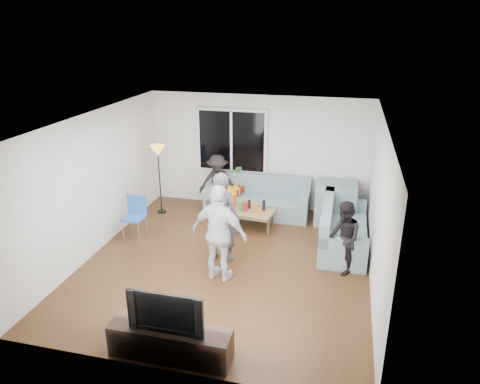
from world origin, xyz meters
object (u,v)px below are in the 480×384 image
(sofa_back_section, at_px, (258,196))
(tv_console, at_px, (170,342))
(side_chair, at_px, (134,218))
(player_left, at_px, (221,217))
(coffee_table, at_px, (247,219))
(floor_lamp, at_px, (160,180))
(television, at_px, (168,309))
(spectator_back, at_px, (218,183))
(sofa_right_section, at_px, (344,226))
(player_right, at_px, (219,234))
(spectator_right, at_px, (344,238))

(sofa_back_section, bearing_deg, tv_console, -91.97)
(side_chair, xyz_separation_m, player_left, (1.93, -0.41, 0.41))
(coffee_table, distance_m, tv_console, 4.01)
(coffee_table, height_order, tv_console, tv_console)
(floor_lamp, distance_m, television, 4.78)
(coffee_table, distance_m, spectator_back, 1.26)
(sofa_right_section, xyz_separation_m, floor_lamp, (-4.07, 0.71, 0.36))
(sofa_right_section, relative_size, tv_console, 1.25)
(spectator_back, bearing_deg, sofa_back_section, -15.36)
(sofa_back_section, height_order, side_chair, side_chair)
(coffee_table, relative_size, tv_console, 0.69)
(sofa_right_section, height_order, tv_console, sofa_right_section)
(coffee_table, xyz_separation_m, player_right, (0.00, -2.05, 0.64))
(sofa_back_section, bearing_deg, floor_lamp, -168.89)
(coffee_table, height_order, television, television)
(television, bearing_deg, spectator_right, 52.10)
(player_right, bearing_deg, television, 98.96)
(coffee_table, bearing_deg, sofa_right_section, -10.36)
(player_left, distance_m, television, 2.61)
(tv_console, bearing_deg, floor_lamp, 114.52)
(floor_lamp, height_order, player_left, player_left)
(player_right, distance_m, tv_console, 2.06)
(floor_lamp, height_order, spectator_back, floor_lamp)
(side_chair, bearing_deg, tv_console, -56.93)
(player_right, bearing_deg, spectator_back, -61.09)
(tv_console, relative_size, television, 1.62)
(floor_lamp, relative_size, spectator_right, 1.21)
(player_right, bearing_deg, coffee_table, -78.07)
(floor_lamp, bearing_deg, tv_console, -65.48)
(spectator_back, xyz_separation_m, tv_console, (0.77, -4.80, -0.43))
(sofa_right_section, relative_size, television, 2.02)
(sofa_back_section, bearing_deg, side_chair, -140.66)
(coffee_table, bearing_deg, sofa_back_section, 84.99)
(spectator_right, xyz_separation_m, spectator_back, (-2.86, 2.12, 0.01))
(side_chair, bearing_deg, sofa_right_section, 8.50)
(coffee_table, height_order, player_left, player_left)
(sofa_back_section, distance_m, sofa_right_section, 2.23)
(sofa_back_section, xyz_separation_m, television, (-0.16, -4.77, 0.30))
(coffee_table, bearing_deg, tv_console, -91.38)
(floor_lamp, bearing_deg, sofa_back_section, 11.11)
(sofa_back_section, distance_m, spectator_right, 2.85)
(coffee_table, xyz_separation_m, floor_lamp, (-2.08, 0.34, 0.58))
(coffee_table, relative_size, spectator_back, 0.84)
(spectator_back, xyz_separation_m, television, (0.77, -4.80, 0.07))
(sofa_back_section, relative_size, sofa_right_section, 1.15)
(side_chair, relative_size, spectator_right, 0.67)
(player_left, bearing_deg, sofa_back_section, -93.41)
(floor_lamp, distance_m, spectator_right, 4.40)
(side_chair, relative_size, player_left, 0.51)
(sofa_right_section, bearing_deg, tv_console, 150.18)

